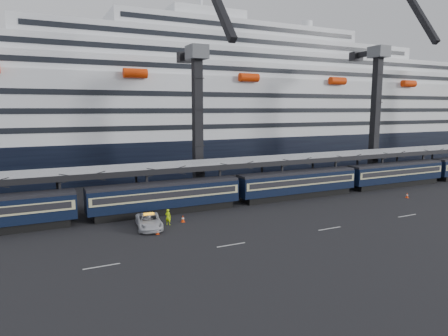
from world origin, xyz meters
The scene contains 11 objects.
ground centered at (0.00, 0.00, 0.00)m, with size 260.00×260.00×0.00m, color black.
train centered at (-4.65, 10.00, 2.20)m, with size 133.05×3.00×4.05m.
canopy centered at (0.00, 14.00, 5.25)m, with size 130.00×6.25×5.53m.
cruise_ship centered at (-1.08, 45.99, 12.34)m, with size 214.09×28.84×34.00m.
crane_dark_near centered at (-20.00, 18.59, 11.93)m, with size 4.50×17.75×35.08m.
crane_dark_mid centered at (15.00, 17.59, 13.36)m, with size 4.50×18.24×39.64m.
pickup_truck centered at (-31.60, 4.71, 0.77)m, with size 2.55×5.53×1.54m, color silver.
worker centered at (-29.34, 5.05, 0.90)m, with size 0.66×0.43×1.81m, color #C4F40C.
traffic_cone_b centered at (-31.40, 2.25, 0.35)m, with size 0.36×0.36×0.72m.
traffic_cone_c centered at (-27.48, 5.34, 0.41)m, with size 0.42×0.42×0.84m.
traffic_cone_d centered at (6.23, 2.85, 0.39)m, with size 0.39×0.39×0.79m.
Camera 1 is at (-42.58, -36.64, 12.94)m, focal length 32.00 mm.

